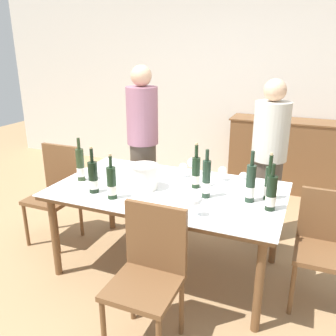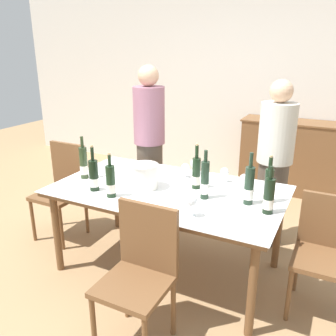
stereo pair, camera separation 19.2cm
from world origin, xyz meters
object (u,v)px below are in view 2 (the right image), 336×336
(sideboard_cabinet, at_px, (301,158))
(wine_bottle_1, at_px, (205,181))
(wine_glass_4, at_px, (195,164))
(person_host, at_px, (150,145))
(wine_glass_1, at_px, (225,172))
(wine_bottle_2, at_px, (94,176))
(chair_near_front, at_px, (141,267))
(wine_bottle_5, at_px, (249,186))
(wine_glass_3, at_px, (191,202))
(wine_bottle_0, at_px, (268,186))
(wine_bottle_3, at_px, (269,197))
(ice_bucket, at_px, (145,175))
(chair_left_end, at_px, (63,184))
(wine_bottle_4, at_px, (196,174))
(chair_right_end, at_px, (326,247))
(wine_glass_2, at_px, (185,168))
(dining_table, at_px, (168,196))
(person_guest_left, at_px, (274,166))
(wine_bottle_6, at_px, (84,164))
(wine_glass_0, at_px, (244,179))
(wine_bottle_7, at_px, (111,182))

(sideboard_cabinet, height_order, wine_bottle_1, wine_bottle_1)
(wine_glass_4, relative_size, person_host, 0.09)
(wine_glass_1, bearing_deg, wine_bottle_2, -143.58)
(chair_near_front, bearing_deg, wine_bottle_5, 58.86)
(wine_glass_3, bearing_deg, wine_glass_4, 111.02)
(wine_bottle_0, bearing_deg, wine_bottle_3, -77.13)
(person_host, bearing_deg, wine_glass_3, -49.82)
(ice_bucket, relative_size, wine_bottle_0, 0.62)
(chair_near_front, bearing_deg, wine_bottle_1, 78.85)
(wine_bottle_5, distance_m, person_host, 1.51)
(ice_bucket, relative_size, chair_left_end, 0.24)
(wine_bottle_0, bearing_deg, wine_glass_4, 155.10)
(wine_bottle_4, distance_m, chair_right_end, 1.10)
(wine_glass_2, bearing_deg, person_host, 142.30)
(wine_glass_4, height_order, person_host, person_host)
(dining_table, xyz_separation_m, chair_left_end, (-1.23, 0.09, -0.15))
(sideboard_cabinet, bearing_deg, wine_bottle_0, -89.89)
(dining_table, height_order, wine_glass_1, wine_glass_1)
(wine_bottle_5, relative_size, wine_glass_1, 3.08)
(wine_glass_2, relative_size, wine_glass_3, 0.83)
(wine_bottle_1, relative_size, chair_left_end, 0.40)
(wine_bottle_4, xyz_separation_m, wine_glass_2, (-0.18, 0.19, -0.04))
(wine_glass_1, relative_size, chair_left_end, 0.14)
(person_guest_left, bearing_deg, wine_bottle_1, -110.73)
(ice_bucket, relative_size, wine_bottle_6, 0.60)
(sideboard_cabinet, bearing_deg, chair_near_front, -100.70)
(wine_bottle_5, bearing_deg, sideboard_cabinet, 87.12)
(dining_table, xyz_separation_m, wine_glass_0, (0.57, 0.22, 0.17))
(wine_glass_4, bearing_deg, sideboard_cabinet, 69.16)
(person_guest_left, bearing_deg, wine_bottle_5, -91.29)
(chair_left_end, bearing_deg, wine_glass_4, 15.09)
(ice_bucket, xyz_separation_m, wine_bottle_0, (0.96, 0.16, 0.02))
(ice_bucket, height_order, wine_bottle_6, wine_bottle_6)
(wine_bottle_4, bearing_deg, dining_table, -149.18)
(wine_bottle_2, distance_m, chair_right_end, 1.82)
(wine_glass_3, height_order, wine_glass_4, wine_glass_3)
(wine_glass_0, xyz_separation_m, wine_glass_3, (-0.20, -0.60, 0.00))
(wine_glass_4, bearing_deg, wine_bottle_4, -65.87)
(chair_left_end, bearing_deg, wine_bottle_5, -2.48)
(chair_near_front, bearing_deg, wine_bottle_4, 89.62)
(wine_bottle_7, xyz_separation_m, chair_left_end, (-0.90, 0.43, -0.33))
(dining_table, relative_size, wine_bottle_4, 4.91)
(chair_left_end, bearing_deg, wine_bottle_7, -25.27)
(dining_table, xyz_separation_m, wine_bottle_7, (-0.32, -0.34, 0.18))
(wine_bottle_3, height_order, person_guest_left, person_guest_left)
(wine_bottle_3, height_order, person_host, person_host)
(chair_left_end, bearing_deg, person_guest_left, 22.21)
(ice_bucket, bearing_deg, wine_bottle_0, 9.41)
(wine_bottle_1, distance_m, wine_glass_3, 0.33)
(person_guest_left, bearing_deg, chair_near_front, -106.60)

